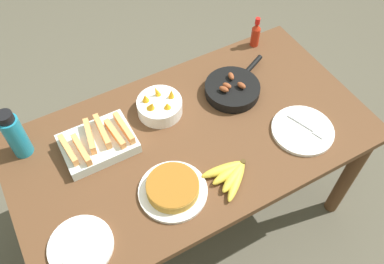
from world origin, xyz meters
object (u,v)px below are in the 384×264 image
(skillet, at_px, (233,89))
(empty_plate_far_left, at_px, (81,246))
(fruit_bowl_mango, at_px, (160,106))
(banana_bunch, at_px, (231,175))
(frittata_plate_center, at_px, (173,189))
(melon_tray, at_px, (98,142))
(water_bottle, at_px, (15,135))
(empty_plate_near_front, at_px, (303,130))
(hot_sauce_bottle, at_px, (256,34))

(skillet, xyz_separation_m, empty_plate_far_left, (-0.86, -0.36, -0.02))
(empty_plate_far_left, distance_m, fruit_bowl_mango, 0.67)
(banana_bunch, relative_size, frittata_plate_center, 0.74)
(melon_tray, relative_size, empty_plate_far_left, 1.26)
(empty_plate_far_left, height_order, water_bottle, water_bottle)
(frittata_plate_center, height_order, empty_plate_near_front, frittata_plate_center)
(fruit_bowl_mango, distance_m, hot_sauce_bottle, 0.64)
(banana_bunch, height_order, skillet, skillet)
(melon_tray, xyz_separation_m, hot_sauce_bottle, (0.92, 0.22, 0.04))
(banana_bunch, xyz_separation_m, empty_plate_far_left, (-0.61, 0.01, -0.01))
(empty_plate_near_front, bearing_deg, empty_plate_far_left, -178.38)
(melon_tray, height_order, empty_plate_far_left, melon_tray)
(banana_bunch, xyz_separation_m, hot_sauce_bottle, (0.52, 0.60, 0.05))
(frittata_plate_center, bearing_deg, fruit_bowl_mango, 70.65)
(frittata_plate_center, bearing_deg, skillet, 34.40)
(melon_tray, height_order, empty_plate_near_front, melon_tray)
(melon_tray, distance_m, hot_sauce_bottle, 0.95)
(empty_plate_near_front, xyz_separation_m, empty_plate_far_left, (-1.00, -0.03, 0.00))
(water_bottle, bearing_deg, hot_sauce_bottle, 4.04)
(melon_tray, height_order, frittata_plate_center, melon_tray)
(water_bottle, bearing_deg, skillet, -8.78)
(skillet, relative_size, empty_plate_near_front, 1.35)
(skillet, xyz_separation_m, fruit_bowl_mango, (-0.34, 0.06, 0.01))
(banana_bunch, bearing_deg, fruit_bowl_mango, 101.95)
(empty_plate_near_front, bearing_deg, fruit_bowl_mango, 140.77)
(melon_tray, xyz_separation_m, frittata_plate_center, (0.17, -0.34, -0.01))
(frittata_plate_center, distance_m, water_bottle, 0.65)
(empty_plate_near_front, relative_size, water_bottle, 1.12)
(empty_plate_near_front, bearing_deg, water_bottle, 155.93)
(banana_bunch, bearing_deg, water_bottle, 142.52)
(frittata_plate_center, height_order, hot_sauce_bottle, hot_sauce_bottle)
(frittata_plate_center, distance_m, empty_plate_near_front, 0.62)
(fruit_bowl_mango, height_order, water_bottle, water_bottle)
(empty_plate_far_left, distance_m, water_bottle, 0.52)
(frittata_plate_center, bearing_deg, melon_tray, 116.86)
(banana_bunch, xyz_separation_m, melon_tray, (-0.40, 0.39, 0.01))
(banana_bunch, xyz_separation_m, skillet, (0.25, 0.38, 0.01))
(frittata_plate_center, bearing_deg, banana_bunch, -12.30)
(melon_tray, bearing_deg, hot_sauce_bottle, 13.28)
(skillet, xyz_separation_m, frittata_plate_center, (-0.48, -0.33, -0.00))
(melon_tray, height_order, skillet, melon_tray)
(frittata_plate_center, relative_size, fruit_bowl_mango, 1.34)
(frittata_plate_center, bearing_deg, water_bottle, 133.71)
(empty_plate_far_left, bearing_deg, hot_sauce_bottle, 27.45)
(frittata_plate_center, relative_size, hot_sauce_bottle, 1.63)
(banana_bunch, height_order, water_bottle, water_bottle)
(banana_bunch, height_order, melon_tray, melon_tray)
(melon_tray, bearing_deg, frittata_plate_center, -63.14)
(skillet, xyz_separation_m, water_bottle, (-0.92, 0.14, 0.08))
(melon_tray, distance_m, water_bottle, 0.32)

